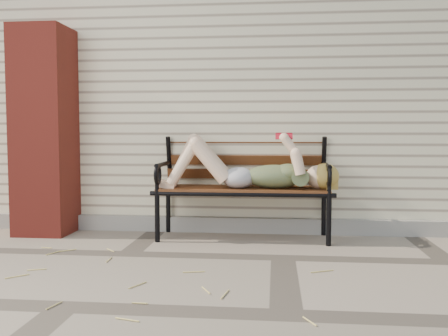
# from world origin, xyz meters

# --- Properties ---
(ground) EXTENTS (80.00, 80.00, 0.00)m
(ground) POSITION_xyz_m (0.00, 0.00, 0.00)
(ground) COLOR gray
(ground) RESTS_ON ground
(house_wall) EXTENTS (8.00, 4.00, 3.00)m
(house_wall) POSITION_xyz_m (0.00, 3.00, 1.50)
(house_wall) COLOR beige
(house_wall) RESTS_ON ground
(foundation_strip) EXTENTS (8.00, 0.10, 0.15)m
(foundation_strip) POSITION_xyz_m (0.00, 0.97, 0.07)
(foundation_strip) COLOR gray
(foundation_strip) RESTS_ON ground
(brick_pillar) EXTENTS (0.50, 0.50, 2.00)m
(brick_pillar) POSITION_xyz_m (-2.30, 0.75, 1.00)
(brick_pillar) COLOR maroon
(brick_pillar) RESTS_ON ground
(garden_bench) EXTENTS (1.73, 0.69, 1.12)m
(garden_bench) POSITION_xyz_m (-0.36, 0.80, 0.63)
(garden_bench) COLOR black
(garden_bench) RESTS_ON ground
(reading_woman) EXTENTS (1.63, 0.37, 0.51)m
(reading_woman) POSITION_xyz_m (-0.35, 0.67, 0.67)
(reading_woman) COLOR #0B394F
(reading_woman) RESTS_ON ground
(straw_scatter) EXTENTS (2.71, 1.44, 0.01)m
(straw_scatter) POSITION_xyz_m (-1.22, -0.51, 0.01)
(straw_scatter) COLOR #D6C268
(straw_scatter) RESTS_ON ground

